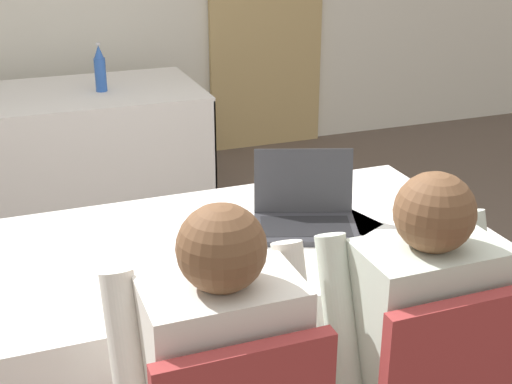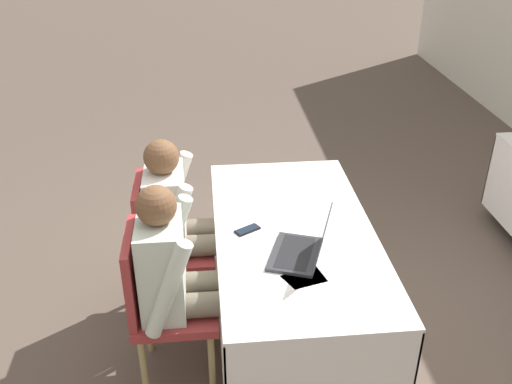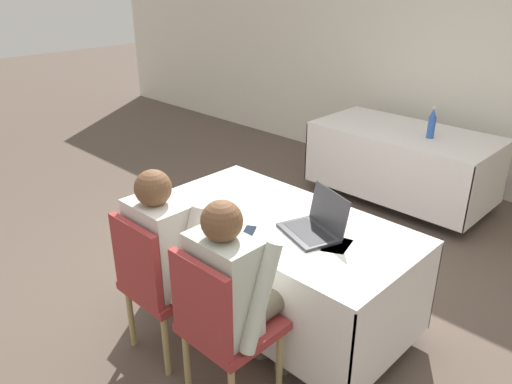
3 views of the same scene
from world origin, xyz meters
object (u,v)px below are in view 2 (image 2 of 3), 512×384
(cell_phone, at_px, (247,230))
(chair_near_left, at_px, (164,242))
(person_checkered_shirt, at_px, (180,219))
(chair_near_right, at_px, (160,300))
(person_white_shirt, at_px, (178,274))
(laptop, at_px, (303,249))

(cell_phone, height_order, chair_near_left, chair_near_left)
(chair_near_left, height_order, person_checkered_shirt, person_checkered_shirt)
(chair_near_right, xyz_separation_m, person_white_shirt, (0.00, 0.10, 0.16))
(person_checkered_shirt, bearing_deg, cell_phone, -124.00)
(laptop, distance_m, chair_near_right, 0.79)
(person_checkered_shirt, bearing_deg, person_white_shirt, -180.00)
(chair_near_left, distance_m, person_white_shirt, 0.57)
(cell_phone, bearing_deg, laptop, 13.28)
(laptop, distance_m, person_checkered_shirt, 0.84)
(chair_near_left, distance_m, person_checkered_shirt, 0.19)
(cell_phone, bearing_deg, person_checkered_shirt, -154.45)
(cell_phone, distance_m, chair_near_right, 0.60)
(laptop, xyz_separation_m, person_checkered_shirt, (-0.53, -0.64, -0.10))
(chair_near_left, bearing_deg, chair_near_right, -180.00)
(person_checkered_shirt, bearing_deg, laptop, -129.58)
(chair_near_left, relative_size, person_white_shirt, 0.78)
(chair_near_left, bearing_deg, person_white_shirt, -169.07)
(laptop, distance_m, chair_near_left, 0.95)
(person_white_shirt, bearing_deg, person_checkered_shirt, 0.00)
(chair_near_right, bearing_deg, person_white_shirt, -90.00)
(laptop, bearing_deg, chair_near_left, -105.72)
(cell_phone, bearing_deg, chair_near_right, -90.03)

